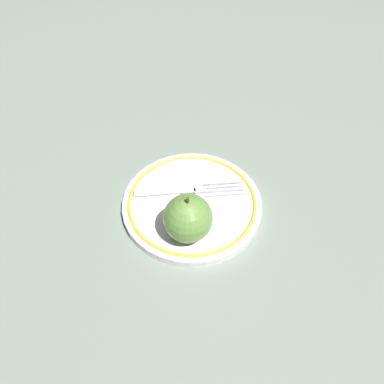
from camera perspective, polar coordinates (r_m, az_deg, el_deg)
ground_plane at (r=0.60m, az=-1.60°, el=-2.37°), size 2.00×2.00×0.00m
plate at (r=0.59m, az=0.00°, el=-1.77°), size 0.22×0.22×0.02m
apple_red_whole at (r=0.52m, az=-0.63°, el=-4.01°), size 0.07×0.07×0.08m
fork at (r=0.60m, az=-1.04°, el=0.13°), size 0.15×0.13×0.00m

